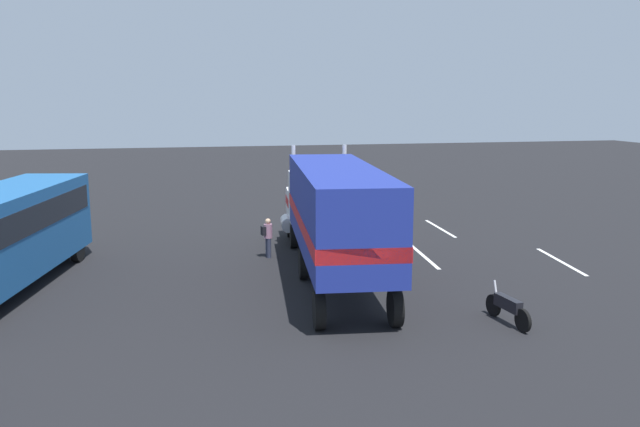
% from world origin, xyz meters
% --- Properties ---
extents(ground_plane, '(120.00, 120.00, 0.00)m').
position_xyz_m(ground_plane, '(0.00, 0.00, 0.00)').
color(ground_plane, black).
extents(lane_stripe_near, '(4.39, 0.59, 0.01)m').
position_xyz_m(lane_stripe_near, '(-3.61, -3.50, 0.01)').
color(lane_stripe_near, silver).
rests_on(lane_stripe_near, ground_plane).
extents(lane_stripe_mid, '(4.40, 0.45, 0.01)m').
position_xyz_m(lane_stripe_mid, '(1.60, -6.46, 0.01)').
color(lane_stripe_mid, silver).
rests_on(lane_stripe_mid, ground_plane).
extents(lane_stripe_far, '(4.38, 0.77, 0.01)m').
position_xyz_m(lane_stripe_far, '(-5.70, -8.53, 0.01)').
color(lane_stripe_far, silver).
rests_on(lane_stripe_far, ground_plane).
extents(semi_truck, '(14.35, 4.13, 4.50)m').
position_xyz_m(semi_truck, '(-5.89, 0.94, 2.52)').
color(semi_truck, silver).
rests_on(semi_truck, ground_plane).
extents(person_bystander, '(0.35, 0.47, 1.63)m').
position_xyz_m(person_bystander, '(-2.45, 2.84, 0.89)').
color(person_bystander, '#2D3347').
rests_on(person_bystander, ground_plane).
extents(motorcycle, '(2.11, 0.36, 1.12)m').
position_xyz_m(motorcycle, '(-11.86, -2.82, 0.48)').
color(motorcycle, black).
rests_on(motorcycle, ground_plane).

